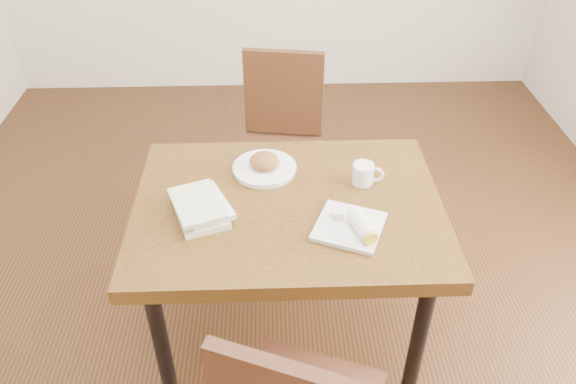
{
  "coord_description": "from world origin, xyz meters",
  "views": [
    {
      "loc": [
        -0.06,
        -1.64,
        2.04
      ],
      "look_at": [
        0.0,
        0.0,
        0.8
      ],
      "focal_mm": 35.0,
      "sensor_mm": 36.0,
      "label": 1
    }
  ],
  "objects_px": {
    "table": "(288,220)",
    "plate_scone": "(265,166)",
    "coffee_mug": "(364,173)",
    "chair_far": "(281,135)",
    "book_stack": "(201,207)",
    "plate_burrito": "(353,226)"
  },
  "relations": [
    {
      "from": "table",
      "to": "coffee_mug",
      "type": "height_order",
      "value": "coffee_mug"
    },
    {
      "from": "chair_far",
      "to": "coffee_mug",
      "type": "bearing_deg",
      "value": -66.43
    },
    {
      "from": "chair_far",
      "to": "coffee_mug",
      "type": "xyz_separation_m",
      "value": [
        0.3,
        -0.7,
        0.24
      ]
    },
    {
      "from": "table",
      "to": "plate_scone",
      "type": "bearing_deg",
      "value": 112.49
    },
    {
      "from": "chair_far",
      "to": "book_stack",
      "type": "bearing_deg",
      "value": -109.55
    },
    {
      "from": "table",
      "to": "plate_scone",
      "type": "distance_m",
      "value": 0.25
    },
    {
      "from": "table",
      "to": "plate_burrito",
      "type": "bearing_deg",
      "value": -37.25
    },
    {
      "from": "plate_scone",
      "to": "coffee_mug",
      "type": "xyz_separation_m",
      "value": [
        0.38,
        -0.09,
        0.02
      ]
    },
    {
      "from": "table",
      "to": "coffee_mug",
      "type": "bearing_deg",
      "value": 21.57
    },
    {
      "from": "plate_scone",
      "to": "coffee_mug",
      "type": "height_order",
      "value": "coffee_mug"
    },
    {
      "from": "coffee_mug",
      "to": "table",
      "type": "bearing_deg",
      "value": -158.43
    },
    {
      "from": "plate_scone",
      "to": "book_stack",
      "type": "distance_m",
      "value": 0.35
    },
    {
      "from": "plate_burrito",
      "to": "book_stack",
      "type": "relative_size",
      "value": 1.0
    },
    {
      "from": "coffee_mug",
      "to": "book_stack",
      "type": "relative_size",
      "value": 0.42
    },
    {
      "from": "chair_far",
      "to": "plate_burrito",
      "type": "relative_size",
      "value": 3.25
    },
    {
      "from": "table",
      "to": "plate_scone",
      "type": "height_order",
      "value": "plate_scone"
    },
    {
      "from": "table",
      "to": "book_stack",
      "type": "xyz_separation_m",
      "value": [
        -0.32,
        -0.06,
        0.12
      ]
    },
    {
      "from": "plate_burrito",
      "to": "coffee_mug",
      "type": "bearing_deg",
      "value": 74.72
    },
    {
      "from": "plate_scone",
      "to": "coffee_mug",
      "type": "relative_size",
      "value": 2.1
    },
    {
      "from": "coffee_mug",
      "to": "plate_burrito",
      "type": "distance_m",
      "value": 0.3
    },
    {
      "from": "coffee_mug",
      "to": "plate_burrito",
      "type": "bearing_deg",
      "value": -105.28
    },
    {
      "from": "table",
      "to": "chair_far",
      "type": "distance_m",
      "value": 0.82
    }
  ]
}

